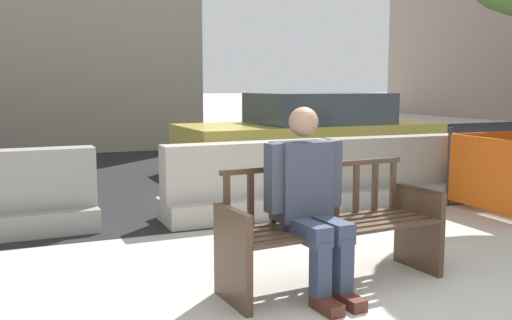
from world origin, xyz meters
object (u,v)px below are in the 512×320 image
Objects in this scene: seated_person at (309,197)px; car_sedan_mid at (311,132)px; street_bench at (332,232)px; jersey_barrier_right at (395,176)px; jersey_barrier_centre at (250,186)px.

car_sedan_mid reaches higher than seated_person.
jersey_barrier_right is at bearing 45.75° from street_bench.
car_sedan_mid reaches higher than street_bench.
seated_person is 3.42m from jersey_barrier_right.
car_sedan_mid is at bearing 51.20° from jersey_barrier_centre.
jersey_barrier_centre is at bearing -128.80° from car_sedan_mid.
jersey_barrier_centre is 0.45× the size of car_sedan_mid.
street_bench is at bearing -116.33° from car_sedan_mid.
street_bench is 1.31× the size of seated_person.
street_bench is 5.67m from car_sedan_mid.
seated_person reaches higher than jersey_barrier_centre.
jersey_barrier_right is 0.45× the size of car_sedan_mid.
car_sedan_mid is at bearing 83.99° from jersey_barrier_right.
seated_person is 5.84m from car_sedan_mid.
jersey_barrier_right is at bearing -96.01° from car_sedan_mid.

